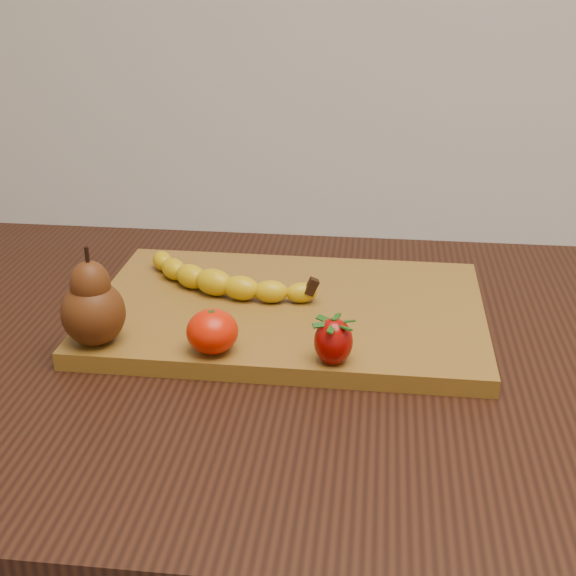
% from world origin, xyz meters
% --- Properties ---
extents(table, '(1.00, 0.70, 0.76)m').
position_xyz_m(table, '(0.00, 0.00, 0.66)').
color(table, black).
rests_on(table, ground).
extents(cutting_board, '(0.45, 0.30, 0.02)m').
position_xyz_m(cutting_board, '(0.08, 0.06, 0.77)').
color(cutting_board, brown).
rests_on(cutting_board, table).
extents(banana, '(0.21, 0.13, 0.03)m').
position_xyz_m(banana, '(-0.01, 0.08, 0.80)').
color(banana, '#CBA709').
rests_on(banana, cutting_board).
extents(pear, '(0.09, 0.09, 0.10)m').
position_xyz_m(pear, '(-0.11, -0.05, 0.83)').
color(pear, '#4E250C').
rests_on(pear, cutting_board).
extents(mandarin, '(0.07, 0.07, 0.05)m').
position_xyz_m(mandarin, '(0.02, -0.06, 0.80)').
color(mandarin, red).
rests_on(mandarin, cutting_board).
extents(strawberry, '(0.05, 0.05, 0.05)m').
position_xyz_m(strawberry, '(0.14, -0.07, 0.80)').
color(strawberry, '#8D0603').
rests_on(strawberry, cutting_board).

